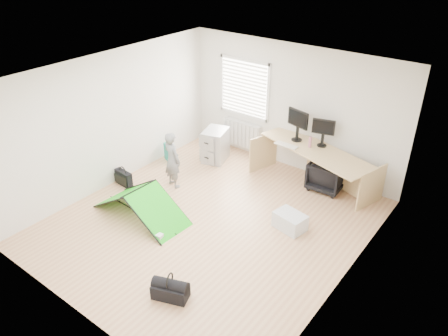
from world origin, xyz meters
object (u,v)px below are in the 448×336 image
Objects in this scene: monitor_right at (323,136)px; laptop_bag at (124,178)px; desk at (314,168)px; thermos at (310,142)px; person at (172,160)px; kite at (140,202)px; filing_cabinet at (216,145)px; office_chair at (327,175)px; duffel_bag at (170,291)px; storage_crate at (290,221)px; monitor_left at (298,129)px.

monitor_right reaches higher than laptop_bag.
thermos reaches higher than desk.
kite is at bearing 114.41° from person.
kite reaches higher than laptop_bag.
office_chair is (2.56, 0.38, -0.06)m from filing_cabinet.
duffel_bag is (-0.19, -4.25, -0.93)m from monitor_right.
kite is (-2.05, -3.09, -0.76)m from monitor_right.
desk is 3.52m from kite.
laptop_bag is (-0.82, -0.62, -0.43)m from person.
monitor_right is at bearing 44.63° from laptop_bag.
monitor_right is 3.78m from kite.
person is at bearing -176.20° from storage_crate.
monitor_left is at bearing 66.36° from kite.
person is 1.21m from kite.
monitor_right is 1.02× the size of laptop_bag.
storage_crate reaches higher than duffel_bag.
monitor_right is 2.00× the size of thermos.
desk is at bearing 42.51° from laptop_bag.
monitor_right is (0.03, 0.21, 0.63)m from desk.
kite reaches higher than storage_crate.
filing_cabinet reaches higher than office_chair.
office_chair is 4.15m from laptop_bag.
thermos is at bearing 3.05° from office_chair.
monitor_right is 3.04m from person.
monitor_right is 4.13m from laptop_bag.
desk is at bearing -130.53° from person.
desk is at bearing -4.60° from thermos.
office_chair is at bearing -132.73° from person.
person reaches higher than kite.
thermos is at bearing 108.12° from storage_crate.
duffel_bag is at bearing -75.39° from desk.
office_chair is 3.74m from kite.
monitor_left is at bearing -9.15° from office_chair.
thermos is at bearing 43.95° from laptop_bag.
duffel_bag is (-0.17, -4.04, -0.30)m from desk.
filing_cabinet is 1.07× the size of office_chair.
kite is at bearing -108.02° from desk.
monitor_left reaches higher than monitor_right.
office_chair is at bearing 29.55° from desk.
office_chair is at bearing 40.85° from laptop_bag.
monitor_left is at bearing 117.35° from storage_crate.
duffel_bag is (-0.54, -2.48, -0.04)m from storage_crate.
office_chair is at bearing -8.62° from filing_cabinet.
storage_crate is at bearing -59.60° from desk.
office_chair is 1.28× the size of storage_crate.
duffel_bag is at bearing -70.85° from monitor_left.
filing_cabinet is 2.19m from laptop_bag.
duffel_bag is at bearing -90.35° from thermos.
laptop_bag is at bearing 129.45° from duffel_bag.
thermos is (2.14, 0.33, 0.58)m from filing_cabinet.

